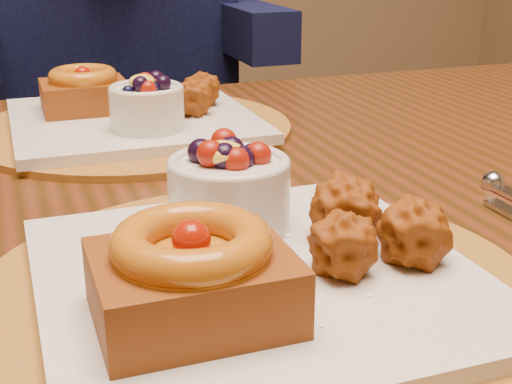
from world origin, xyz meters
The scene contains 4 objects.
dining_table centered at (-0.05, -0.03, 0.68)m, with size 1.60×0.90×0.76m.
place_setting_near centered at (-0.05, -0.24, 0.78)m, with size 0.38×0.38×0.09m.
place_setting_far centered at (-0.05, 0.19, 0.78)m, with size 0.38×0.38×0.08m.
chair_far centered at (0.03, 0.76, 0.54)m, with size 0.54×0.54×0.98m.
Camera 1 is at (-0.19, -0.64, 0.98)m, focal length 50.00 mm.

